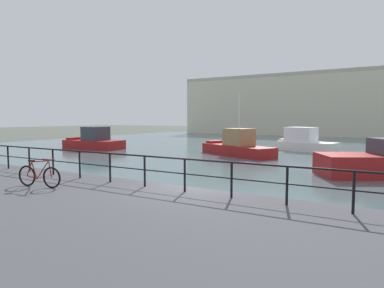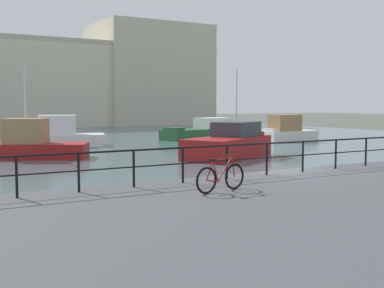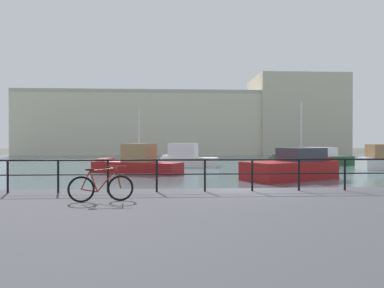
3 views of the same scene
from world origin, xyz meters
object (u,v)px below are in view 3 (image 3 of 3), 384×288
object	(u,v)px
moored_green_narrowboat	(313,158)
moored_harbor_tender	(187,157)
moored_blue_motorboat	(292,167)
parked_bicycle	(101,188)
harbor_building	(216,123)
moored_cabin_cruiser	(137,163)

from	to	relation	value
moored_green_narrowboat	moored_harbor_tender	bearing A→B (deg)	-5.79
moored_blue_motorboat	parked_bicycle	xyz separation A→B (m)	(-10.45, -14.71, 0.55)
harbor_building	parked_bicycle	xyz separation A→B (m)	(-11.10, -62.77, -4.99)
moored_harbor_tender	parked_bicycle	bearing A→B (deg)	99.15
harbor_building	moored_cabin_cruiser	world-z (taller)	harbor_building
moored_cabin_cruiser	moored_green_narrowboat	bearing A→B (deg)	-126.57
harbor_building	moored_cabin_cruiser	distance (m)	44.24
moored_cabin_cruiser	moored_green_narrowboat	distance (m)	21.02
harbor_building	moored_green_narrowboat	bearing A→B (deg)	-78.24
moored_harbor_tender	moored_cabin_cruiser	world-z (taller)	moored_cabin_cruiser
moored_harbor_tender	parked_bicycle	xyz separation A→B (m)	(-3.61, -27.94, 0.45)
harbor_building	moored_harbor_tender	size ratio (longest dim) A/B	10.12
moored_blue_motorboat	moored_cabin_cruiser	size ratio (longest dim) A/B	0.92
moored_harbor_tender	moored_cabin_cruiser	xyz separation A→B (m)	(-4.59, -7.37, -0.12)
moored_blue_motorboat	moored_cabin_cruiser	distance (m)	12.84
moored_harbor_tender	moored_blue_motorboat	distance (m)	14.89
moored_cabin_cruiser	moored_harbor_tender	bearing A→B (deg)	-93.96
moored_cabin_cruiser	parked_bicycle	size ratio (longest dim) A/B	4.59
moored_green_narrowboat	moored_blue_motorboat	bearing A→B (deg)	50.71
moored_harbor_tender	moored_green_narrowboat	world-z (taller)	moored_harbor_tender
moored_green_narrowboat	harbor_building	bearing A→B (deg)	-90.66
harbor_building	moored_green_narrowboat	distance (m)	34.34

